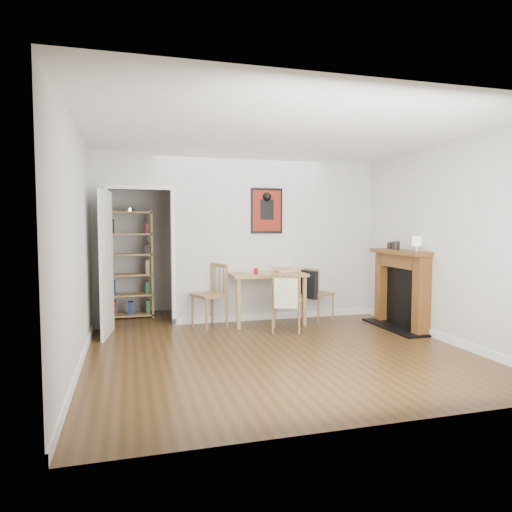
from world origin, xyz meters
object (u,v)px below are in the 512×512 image
object	(u,v)px
orange_fruit	(277,270)
fireplace	(402,287)
bookshelf	(130,265)
notebook	(285,271)
red_glass	(256,271)
chair_right	(318,293)
dining_table	(266,279)
ceramic_jar_a	(396,246)
chair_left	(209,296)
mantel_lamp	(417,242)
ceramic_jar_b	(390,245)
chair_front	(286,298)

from	to	relation	value
orange_fruit	fireplace	bearing A→B (deg)	-29.16
bookshelf	notebook	distance (m)	2.56
red_glass	chair_right	bearing A→B (deg)	5.47
dining_table	bookshelf	world-z (taller)	bookshelf
ceramic_jar_a	fireplace	bearing A→B (deg)	-27.24
red_glass	chair_left	bearing A→B (deg)	175.15
fireplace	orange_fruit	distance (m)	1.89
fireplace	chair_right	bearing A→B (deg)	139.18
bookshelf	orange_fruit	world-z (taller)	bookshelf
chair_left	fireplace	world-z (taller)	fireplace
mantel_lamp	ceramic_jar_b	world-z (taller)	mantel_lamp
orange_fruit	ceramic_jar_a	bearing A→B (deg)	-29.25
notebook	mantel_lamp	distance (m)	2.04
dining_table	chair_right	bearing A→B (deg)	-0.46
chair_front	mantel_lamp	world-z (taller)	mantel_lamp
chair_front	red_glass	size ratio (longest dim) A/B	10.57
chair_left	red_glass	world-z (taller)	chair_left
ceramic_jar_b	chair_left	bearing A→B (deg)	170.50
bookshelf	ceramic_jar_a	size ratio (longest dim) A/B	13.95
fireplace	chair_left	bearing A→B (deg)	163.66
red_glass	mantel_lamp	distance (m)	2.34
chair_front	mantel_lamp	bearing A→B (deg)	-20.07
red_glass	notebook	size ratio (longest dim) A/B	0.33
red_glass	ceramic_jar_b	bearing A→B (deg)	-11.07
chair_right	orange_fruit	distance (m)	0.78
dining_table	bookshelf	xyz separation A→B (m)	(-2.03, 1.04, 0.18)
dining_table	ceramic_jar_a	size ratio (longest dim) A/B	9.11
chair_front	ceramic_jar_b	distance (m)	1.87
chair_right	mantel_lamp	distance (m)	1.77
red_glass	mantel_lamp	world-z (taller)	mantel_lamp
mantel_lamp	chair_front	bearing A→B (deg)	159.93
bookshelf	ceramic_jar_a	world-z (taller)	bookshelf
chair_right	orange_fruit	bearing A→B (deg)	173.68
notebook	ceramic_jar_a	world-z (taller)	ceramic_jar_a
red_glass	fireplace	bearing A→B (deg)	-20.05
bookshelf	orange_fruit	bearing A→B (deg)	-23.70
red_glass	orange_fruit	size ratio (longest dim) A/B	1.25
chair_front	mantel_lamp	size ratio (longest dim) A/B	4.51
dining_table	fireplace	size ratio (longest dim) A/B	0.92
dining_table	notebook	bearing A→B (deg)	17.68
chair_right	notebook	size ratio (longest dim) A/B	3.11
notebook	ceramic_jar_a	size ratio (longest dim) A/B	2.13
chair_left	bookshelf	world-z (taller)	bookshelf
fireplace	bookshelf	bearing A→B (deg)	153.92
bookshelf	red_glass	size ratio (longest dim) A/B	19.64
ceramic_jar_b	orange_fruit	bearing A→B (deg)	160.80
fireplace	orange_fruit	world-z (taller)	fireplace
notebook	ceramic_jar_b	size ratio (longest dim) A/B	2.62
chair_left	chair_front	size ratio (longest dim) A/B	1.00
chair_left	fireplace	xyz separation A→B (m)	(2.73, -0.80, 0.14)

